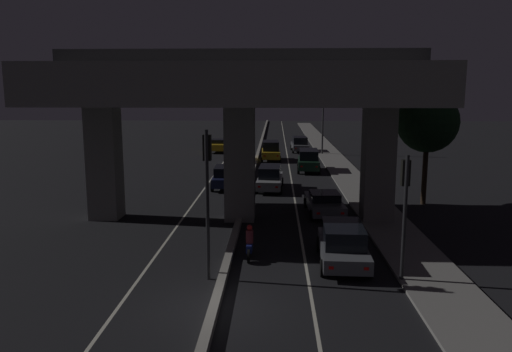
{
  "coord_description": "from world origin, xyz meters",
  "views": [
    {
      "loc": [
        1.94,
        -15.31,
        7.08
      ],
      "look_at": [
        0.56,
        19.72,
        1.0
      ],
      "focal_mm": 35.0,
      "sensor_mm": 36.0,
      "label": 1
    }
  ],
  "objects_px": {
    "car_grey_lead": "(343,243)",
    "car_dark_green_fourth": "(309,160)",
    "car_silver_second_oncoming": "(236,155)",
    "car_taxi_yellow_third_oncoming": "(218,145)",
    "car_grey_sixth": "(300,144)",
    "car_silver_third": "(270,177)",
    "car_grey_second": "(324,202)",
    "motorcycle_blue_filtering_near": "(250,244)",
    "pedestrian_on_sidewalk": "(370,203)",
    "traffic_light_left_of_median": "(207,179)",
    "car_dark_blue_lead_oncoming": "(226,177)",
    "car_taxi_yellow_fifth": "(271,150)",
    "street_lamp": "(320,110)",
    "traffic_light_right_of_median": "(405,196)"
  },
  "relations": [
    {
      "from": "street_lamp",
      "to": "car_dark_green_fourth",
      "type": "bearing_deg",
      "value": -99.56
    },
    {
      "from": "car_dark_green_fourth",
      "to": "car_grey_second",
      "type": "bearing_deg",
      "value": -177.99
    },
    {
      "from": "car_grey_second",
      "to": "traffic_light_left_of_median",
      "type": "bearing_deg",
      "value": 149.75
    },
    {
      "from": "street_lamp",
      "to": "car_taxi_yellow_third_oncoming",
      "type": "distance_m",
      "value": 12.3
    },
    {
      "from": "car_grey_lead",
      "to": "car_grey_second",
      "type": "relative_size",
      "value": 0.98
    },
    {
      "from": "car_dark_blue_lead_oncoming",
      "to": "car_silver_second_oncoming",
      "type": "distance_m",
      "value": 12.25
    },
    {
      "from": "traffic_light_right_of_median",
      "to": "car_taxi_yellow_third_oncoming",
      "type": "bearing_deg",
      "value": 106.26
    },
    {
      "from": "traffic_light_right_of_median",
      "to": "motorcycle_blue_filtering_near",
      "type": "height_order",
      "value": "traffic_light_right_of_median"
    },
    {
      "from": "street_lamp",
      "to": "car_grey_sixth",
      "type": "height_order",
      "value": "street_lamp"
    },
    {
      "from": "car_dark_green_fourth",
      "to": "car_silver_second_oncoming",
      "type": "height_order",
      "value": "car_dark_green_fourth"
    },
    {
      "from": "car_dark_blue_lead_oncoming",
      "to": "traffic_light_right_of_median",
      "type": "bearing_deg",
      "value": 23.71
    },
    {
      "from": "car_grey_lead",
      "to": "pedestrian_on_sidewalk",
      "type": "relative_size",
      "value": 2.65
    },
    {
      "from": "car_silver_third",
      "to": "car_silver_second_oncoming",
      "type": "bearing_deg",
      "value": 17.93
    },
    {
      "from": "traffic_light_left_of_median",
      "to": "car_grey_second",
      "type": "bearing_deg",
      "value": 62.49
    },
    {
      "from": "motorcycle_blue_filtering_near",
      "to": "car_grey_second",
      "type": "bearing_deg",
      "value": -25.64
    },
    {
      "from": "car_silver_third",
      "to": "car_dark_blue_lead_oncoming",
      "type": "distance_m",
      "value": 3.26
    },
    {
      "from": "car_grey_lead",
      "to": "car_dark_green_fourth",
      "type": "relative_size",
      "value": 1.06
    },
    {
      "from": "car_grey_sixth",
      "to": "traffic_light_left_of_median",
      "type": "bearing_deg",
      "value": 170.45
    },
    {
      "from": "car_dark_blue_lead_oncoming",
      "to": "motorcycle_blue_filtering_near",
      "type": "relative_size",
      "value": 2.27
    },
    {
      "from": "car_silver_third",
      "to": "car_dark_blue_lead_oncoming",
      "type": "bearing_deg",
      "value": 85.64
    },
    {
      "from": "car_silver_third",
      "to": "motorcycle_blue_filtering_near",
      "type": "height_order",
      "value": "car_silver_third"
    },
    {
      "from": "car_dark_green_fourth",
      "to": "car_grey_sixth",
      "type": "bearing_deg",
      "value": 2.65
    },
    {
      "from": "car_taxi_yellow_fifth",
      "to": "traffic_light_right_of_median",
      "type": "bearing_deg",
      "value": -172.47
    },
    {
      "from": "car_silver_second_oncoming",
      "to": "car_taxi_yellow_third_oncoming",
      "type": "height_order",
      "value": "car_silver_second_oncoming"
    },
    {
      "from": "car_dark_blue_lead_oncoming",
      "to": "car_taxi_yellow_fifth",
      "type": "bearing_deg",
      "value": 166.2
    },
    {
      "from": "car_taxi_yellow_fifth",
      "to": "car_dark_blue_lead_oncoming",
      "type": "height_order",
      "value": "car_taxi_yellow_fifth"
    },
    {
      "from": "car_dark_green_fourth",
      "to": "car_dark_blue_lead_oncoming",
      "type": "height_order",
      "value": "car_dark_green_fourth"
    },
    {
      "from": "street_lamp",
      "to": "car_grey_lead",
      "type": "bearing_deg",
      "value": -93.34
    },
    {
      "from": "car_silver_second_oncoming",
      "to": "car_grey_sixth",
      "type": "bearing_deg",
      "value": 143.58
    },
    {
      "from": "car_silver_third",
      "to": "car_taxi_yellow_third_oncoming",
      "type": "bearing_deg",
      "value": 18.62
    },
    {
      "from": "car_silver_second_oncoming",
      "to": "motorcycle_blue_filtering_near",
      "type": "relative_size",
      "value": 2.39
    },
    {
      "from": "motorcycle_blue_filtering_near",
      "to": "car_taxi_yellow_fifth",
      "type": "bearing_deg",
      "value": -0.33
    },
    {
      "from": "car_dark_blue_lead_oncoming",
      "to": "car_silver_second_oncoming",
      "type": "relative_size",
      "value": 0.95
    },
    {
      "from": "car_dark_blue_lead_oncoming",
      "to": "car_grey_second",
      "type": "bearing_deg",
      "value": 39.37
    },
    {
      "from": "car_grey_lead",
      "to": "motorcycle_blue_filtering_near",
      "type": "height_order",
      "value": "car_grey_lead"
    },
    {
      "from": "street_lamp",
      "to": "car_silver_third",
      "type": "relative_size",
      "value": 1.7
    },
    {
      "from": "street_lamp",
      "to": "car_silver_third",
      "type": "height_order",
      "value": "street_lamp"
    },
    {
      "from": "traffic_light_left_of_median",
      "to": "pedestrian_on_sidewalk",
      "type": "relative_size",
      "value": 3.21
    },
    {
      "from": "car_dark_green_fourth",
      "to": "pedestrian_on_sidewalk",
      "type": "distance_m",
      "value": 16.83
    },
    {
      "from": "car_grey_sixth",
      "to": "car_silver_third",
      "type": "bearing_deg",
      "value": 169.96
    },
    {
      "from": "traffic_light_right_of_median",
      "to": "motorcycle_blue_filtering_near",
      "type": "relative_size",
      "value": 2.59
    },
    {
      "from": "car_taxi_yellow_fifth",
      "to": "car_grey_sixth",
      "type": "relative_size",
      "value": 0.85
    },
    {
      "from": "car_grey_second",
      "to": "car_silver_second_oncoming",
      "type": "relative_size",
      "value": 1.08
    },
    {
      "from": "car_silver_third",
      "to": "car_dark_green_fourth",
      "type": "relative_size",
      "value": 1.11
    },
    {
      "from": "motorcycle_blue_filtering_near",
      "to": "pedestrian_on_sidewalk",
      "type": "distance_m",
      "value": 8.89
    },
    {
      "from": "car_silver_third",
      "to": "pedestrian_on_sidewalk",
      "type": "bearing_deg",
      "value": -144.48
    },
    {
      "from": "motorcycle_blue_filtering_near",
      "to": "traffic_light_left_of_median",
      "type": "bearing_deg",
      "value": 149.83
    },
    {
      "from": "car_taxi_yellow_fifth",
      "to": "pedestrian_on_sidewalk",
      "type": "xyz_separation_m",
      "value": [
        5.65,
        -23.48,
        -0.01
      ]
    },
    {
      "from": "car_silver_third",
      "to": "car_dark_green_fourth",
      "type": "xyz_separation_m",
      "value": [
        3.27,
        8.11,
        0.15
      ]
    },
    {
      "from": "traffic_light_left_of_median",
      "to": "car_silver_third",
      "type": "height_order",
      "value": "traffic_light_left_of_median"
    }
  ]
}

